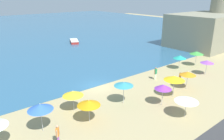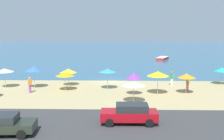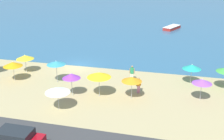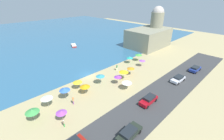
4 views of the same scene
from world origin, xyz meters
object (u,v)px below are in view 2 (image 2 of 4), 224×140
at_px(beach_umbrella_11, 187,76).
at_px(parked_car_4, 130,113).
at_px(bather_2, 172,78).
at_px(beach_umbrella_7, 222,69).
at_px(bather_0, 30,84).
at_px(beach_umbrella_5, 108,71).
at_px(beach_umbrella_13, 158,74).
at_px(beach_umbrella_1, 4,70).
at_px(bather_1, 188,83).
at_px(beach_umbrella_9, 34,69).
at_px(skiff_nearshore, 163,58).
at_px(beach_umbrella_10, 65,74).
at_px(parked_car_0, 1,124).
at_px(beach_umbrella_8, 134,76).
at_px(beach_umbrella_2, 68,71).
at_px(beach_umbrella_3, 134,84).

relative_size(beach_umbrella_11, parked_car_4, 0.54).
height_order(beach_umbrella_11, bather_2, beach_umbrella_11).
bearing_deg(beach_umbrella_7, bather_0, -167.33).
distance_m(beach_umbrella_5, beach_umbrella_13, 6.08).
distance_m(beach_umbrella_1, bather_1, 21.91).
xyz_separation_m(beach_umbrella_9, skiff_nearshore, (20.14, 30.44, -2.01)).
bearing_deg(beach_umbrella_10, parked_car_0, -97.25).
xyz_separation_m(beach_umbrella_9, beach_umbrella_13, (14.51, -2.83, -0.07)).
height_order(beach_umbrella_1, beach_umbrella_9, beach_umbrella_9).
relative_size(beach_umbrella_7, beach_umbrella_8, 0.93).
bearing_deg(beach_umbrella_2, skiff_nearshore, 60.69).
distance_m(bather_2, parked_car_4, 15.69).
xyz_separation_m(beach_umbrella_1, beach_umbrella_9, (3.63, -0.05, 0.20)).
xyz_separation_m(beach_umbrella_10, parked_car_4, (7.10, -11.32, -1.12)).
bearing_deg(parked_car_0, beach_umbrella_1, 111.19).
distance_m(beach_umbrella_5, parked_car_0, 16.10).
distance_m(beach_umbrella_2, skiff_nearshore, 33.24).
bearing_deg(beach_umbrella_9, beach_umbrella_13, -11.03).
bearing_deg(parked_car_4, bather_0, 137.15).
xyz_separation_m(bather_0, bather_2, (16.71, 4.49, -0.01)).
bearing_deg(beach_umbrella_8, bather_1, 19.67).
bearing_deg(beach_umbrella_7, skiff_nearshore, 96.76).
bearing_deg(beach_umbrella_1, beach_umbrella_8, -12.59).
bearing_deg(beach_umbrella_10, beach_umbrella_13, -8.38).
height_order(bather_0, parked_car_4, bather_0).
height_order(bather_2, skiff_nearshore, bather_2).
xyz_separation_m(beach_umbrella_11, parked_car_0, (-15.48, -12.57, -1.22)).
distance_m(beach_umbrella_10, beach_umbrella_11, 13.79).
height_order(beach_umbrella_8, parked_car_4, beach_umbrella_8).
distance_m(beach_umbrella_8, parked_car_4, 9.32).
height_order(beach_umbrella_5, bather_0, beach_umbrella_5).
relative_size(parked_car_0, skiff_nearshore, 0.88).
bearing_deg(beach_umbrella_3, skiff_nearshore, 77.05).
xyz_separation_m(beach_umbrella_10, beach_umbrella_13, (10.53, -1.55, 0.33)).
bearing_deg(beach_umbrella_7, beach_umbrella_8, -152.38).
bearing_deg(beach_umbrella_1, skiff_nearshore, 51.97).
xyz_separation_m(beach_umbrella_8, bather_2, (5.13, 5.35, -1.14)).
bearing_deg(beach_umbrella_13, beach_umbrella_1, 170.99).
xyz_separation_m(parked_car_4, skiff_nearshore, (9.06, 43.05, -0.50)).
bearing_deg(beach_umbrella_2, beach_umbrella_5, -21.66).
xyz_separation_m(beach_umbrella_2, beach_umbrella_11, (13.83, -4.00, 0.11)).
bearing_deg(beach_umbrella_1, parked_car_0, -68.81).
distance_m(beach_umbrella_1, beach_umbrella_5, 12.54).
relative_size(beach_umbrella_3, bather_2, 1.26).
relative_size(bather_2, skiff_nearshore, 0.35).
relative_size(beach_umbrella_2, beach_umbrella_8, 0.90).
distance_m(bather_0, parked_car_4, 14.78).
bearing_deg(bather_1, bather_0, -175.48).
height_order(beach_umbrella_8, bather_1, beach_umbrella_8).
height_order(beach_umbrella_10, beach_umbrella_13, beach_umbrella_13).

